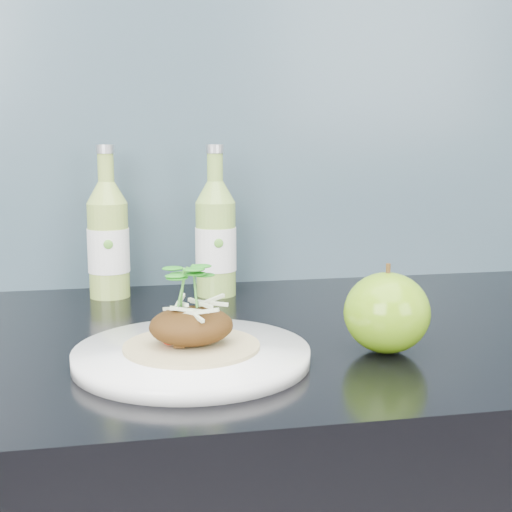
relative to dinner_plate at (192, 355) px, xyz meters
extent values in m
cube|color=#6A92A7|center=(0.02, 0.41, 0.34)|extent=(4.00, 0.02, 0.70)
cylinder|color=white|center=(0.00, 0.00, 0.00)|extent=(0.27, 0.27, 0.02)
cylinder|color=tan|center=(0.00, 0.00, 0.01)|extent=(0.14, 0.14, 0.00)
ellipsoid|color=#4A2C0D|center=(0.00, 0.00, 0.03)|extent=(0.09, 0.07, 0.04)
ellipsoid|color=#538C0F|center=(0.21, 0.00, 0.04)|extent=(0.11, 0.11, 0.09)
cylinder|color=#472D14|center=(0.21, 0.00, 0.08)|extent=(0.01, 0.00, 0.01)
cylinder|color=#90AF49|center=(-0.08, 0.33, 0.06)|extent=(0.06, 0.06, 0.14)
cone|color=#90AF49|center=(-0.08, 0.33, 0.14)|extent=(0.06, 0.06, 0.03)
cylinder|color=#90AF49|center=(-0.08, 0.33, 0.18)|extent=(0.02, 0.02, 0.04)
cylinder|color=silver|center=(-0.08, 0.33, 0.21)|extent=(0.03, 0.03, 0.01)
cylinder|color=white|center=(-0.08, 0.33, 0.06)|extent=(0.06, 0.06, 0.06)
ellipsoid|color=#59A533|center=(-0.08, 0.30, 0.07)|extent=(0.01, 0.00, 0.01)
cylinder|color=#86AF48|center=(0.07, 0.31, 0.06)|extent=(0.07, 0.07, 0.14)
cone|color=#86AF48|center=(0.07, 0.31, 0.14)|extent=(0.06, 0.06, 0.03)
cylinder|color=#86AF48|center=(0.07, 0.31, 0.18)|extent=(0.02, 0.02, 0.04)
cylinder|color=silver|center=(0.07, 0.31, 0.21)|extent=(0.03, 0.03, 0.01)
cylinder|color=white|center=(0.07, 0.31, 0.06)|extent=(0.07, 0.07, 0.06)
ellipsoid|color=#59A533|center=(0.07, 0.28, 0.07)|extent=(0.01, 0.00, 0.01)
camera|label=1|loc=(-0.07, -0.71, 0.23)|focal=50.00mm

